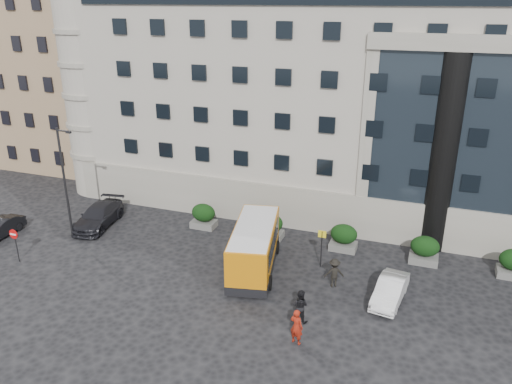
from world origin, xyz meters
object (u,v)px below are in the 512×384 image
at_px(street_lamp, 65,180).
at_px(hedge_a, 204,216).
at_px(minibus, 254,246).
at_px(parked_car_d, 169,172).
at_px(hedge_c, 344,237).
at_px(pedestrian_a, 296,327).
at_px(hedge_d, 425,250).
at_px(no_entry_sign, 15,239).
at_px(bus_stop_sign, 322,242).
at_px(red_truck, 155,157).
at_px(white_taxi, 390,290).
at_px(hedge_b, 270,226).
at_px(pedestrian_b, 300,306).
at_px(parked_car_c, 99,216).
at_px(pedestrian_c, 334,273).

bearing_deg(street_lamp, hedge_a, 31.16).
xyz_separation_m(minibus, parked_car_d, (-13.14, 12.69, -0.84)).
xyz_separation_m(hedge_c, pedestrian_a, (-0.34, -10.55, 0.03)).
relative_size(hedge_d, no_entry_sign, 0.79).
height_order(no_entry_sign, minibus, minibus).
bearing_deg(bus_stop_sign, hedge_d, 24.66).
height_order(street_lamp, bus_stop_sign, street_lamp).
bearing_deg(street_lamp, red_truck, 96.77).
height_order(minibus, parked_car_d, minibus).
relative_size(red_truck, pedestrian_a, 3.22).
height_order(hedge_c, street_lamp, street_lamp).
relative_size(minibus, white_taxi, 1.84).
distance_m(no_entry_sign, parked_car_d, 17.13).
xyz_separation_m(hedge_b, red_truck, (-14.84, 9.56, 0.68)).
bearing_deg(red_truck, hedge_a, -53.06).
height_order(white_taxi, pedestrian_b, pedestrian_b).
xyz_separation_m(minibus, white_taxi, (8.36, -0.70, -0.96)).
bearing_deg(minibus, red_truck, 125.43).
relative_size(parked_car_d, pedestrian_b, 3.01).
bearing_deg(minibus, white_taxi, -16.78).
distance_m(hedge_c, bus_stop_sign, 3.05).
bearing_deg(no_entry_sign, hedge_b, 31.90).
bearing_deg(street_lamp, bus_stop_sign, 6.54).
height_order(parked_car_c, pedestrian_c, pedestrian_c).
bearing_deg(hedge_d, hedge_c, 180.00).
height_order(no_entry_sign, pedestrian_a, no_entry_sign).
xyz_separation_m(parked_car_c, pedestrian_b, (17.25, -6.33, 0.15)).
height_order(no_entry_sign, red_truck, red_truck).
relative_size(no_entry_sign, pedestrian_b, 1.25).
height_order(no_entry_sign, pedestrian_b, no_entry_sign).
relative_size(hedge_b, street_lamp, 0.23).
bearing_deg(hedge_c, bus_stop_sign, -107.82).
bearing_deg(red_truck, street_lamp, -91.54).
bearing_deg(pedestrian_a, hedge_a, -29.19).
bearing_deg(pedestrian_c, pedestrian_b, 53.97).
bearing_deg(hedge_c, hedge_b, 180.00).
relative_size(street_lamp, pedestrian_b, 4.32).
xyz_separation_m(hedge_a, bus_stop_sign, (9.50, -2.80, 0.80)).
bearing_deg(white_taxi, red_truck, 155.47).
bearing_deg(bus_stop_sign, pedestrian_b, -87.62).
height_order(hedge_d, parked_car_d, hedge_d).
bearing_deg(hedge_a, minibus, -38.55).
relative_size(hedge_b, red_truck, 0.30).
distance_m(street_lamp, no_entry_sign, 4.98).
height_order(street_lamp, white_taxi, street_lamp).
xyz_separation_m(hedge_b, parked_car_c, (-12.70, -2.41, -0.16)).
bearing_deg(no_entry_sign, white_taxi, 9.00).
distance_m(pedestrian_a, pedestrian_b, 1.84).
bearing_deg(hedge_c, no_entry_sign, -155.51).
xyz_separation_m(bus_stop_sign, pedestrian_b, (0.25, -5.94, -0.80)).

